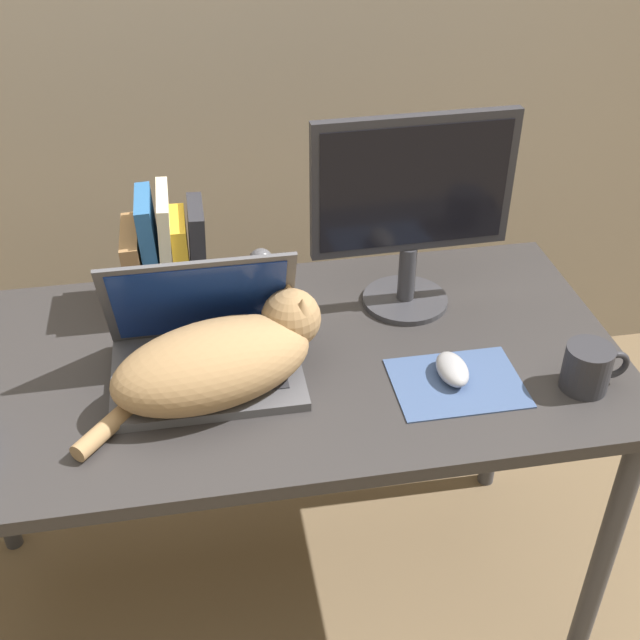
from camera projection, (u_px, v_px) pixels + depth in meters
desk at (262, 390)px, 1.57m from camera, size 1.39×0.67×0.74m
laptop at (205, 351)px, 1.47m from camera, size 0.35×0.25×0.24m
cat at (222, 359)px, 1.41m from camera, size 0.45×0.29×0.16m
external_monitor at (412, 204)px, 1.56m from camera, size 0.40×0.18×0.41m
mousepad at (457, 383)px, 1.47m from camera, size 0.24×0.18×0.00m
computer_mouse at (452, 369)px, 1.47m from camera, size 0.06×0.10×0.04m
book_row at (165, 259)px, 1.62m from camera, size 0.17×0.16×0.25m
webcam at (261, 261)px, 1.73m from camera, size 0.05×0.05×0.08m
mug at (588, 368)px, 1.44m from camera, size 0.12×0.09×0.09m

